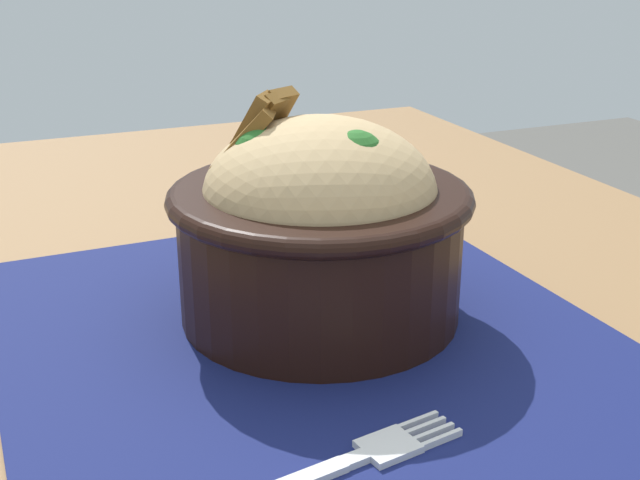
{
  "coord_description": "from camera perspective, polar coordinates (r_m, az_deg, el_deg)",
  "views": [
    {
      "loc": [
        0.36,
        -0.17,
        0.96
      ],
      "look_at": [
        -0.08,
        0.02,
        0.77
      ],
      "focal_mm": 46.73,
      "sensor_mm": 36.0,
      "label": 1
    }
  ],
  "objects": [
    {
      "name": "bowl",
      "position": [
        0.51,
        -0.04,
        1.13
      ],
      "size": [
        0.18,
        0.18,
        0.14
      ],
      "color": "black",
      "rests_on": "placemat"
    },
    {
      "name": "placemat",
      "position": [
        0.48,
        0.79,
        -8.37
      ],
      "size": [
        0.46,
        0.36,
        0.0
      ],
      "primitive_type": "cube",
      "rotation": [
        0.0,
        0.0,
        0.02
      ],
      "color": "#11194C",
      "rests_on": "table"
    },
    {
      "name": "fork",
      "position": [
        0.39,
        2.32,
        -14.82
      ],
      "size": [
        0.04,
        0.13,
        0.0
      ],
      "color": "silver",
      "rests_on": "placemat"
    }
  ]
}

